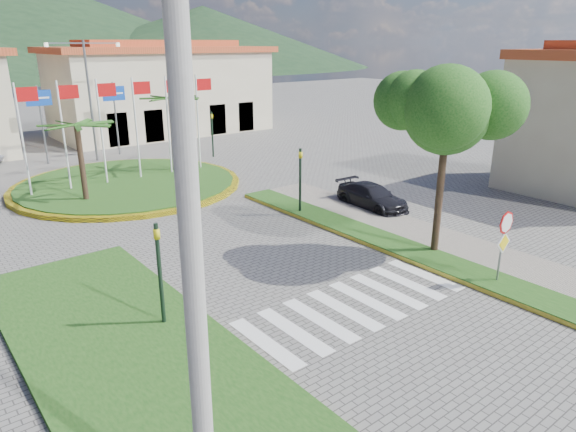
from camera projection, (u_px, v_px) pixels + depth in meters
ground at (464, 365)px, 13.14m from camera, size 160.00×160.00×0.00m
sidewalk_right at (513, 274)px, 18.14m from camera, size 4.00×28.00×0.15m
verge_right at (495, 283)px, 17.43m from camera, size 1.60×28.00×0.18m
median_left at (128, 348)px, 13.72m from camera, size 5.00×14.00×0.18m
crosswalk at (353, 305)px, 16.10m from camera, size 8.00×3.00×0.01m
roundabout_island at (128, 183)px, 29.39m from camera, size 12.70×12.70×6.00m
stop_sign at (504, 236)px, 16.91m from camera, size 0.80×0.11×2.65m
deciduous_tree at (447, 121)px, 18.43m from camera, size 3.60×3.60×6.80m
utility_pole at (194, 291)px, 7.27m from camera, size 0.32×0.32×9.00m
traffic_light_left at (159, 266)px, 14.27m from camera, size 0.15×0.18×3.20m
traffic_light_right at (300, 175)px, 24.06m from camera, size 0.15×0.18×3.20m
traffic_light_far at (212, 130)px, 36.50m from camera, size 0.18×0.15×3.20m
direction_sign_west at (40, 111)px, 33.77m from camera, size 1.60×0.14×5.20m
direction_sign_east at (115, 106)px, 36.72m from camera, size 1.60×0.14×5.20m
street_lamp_centre at (90, 95)px, 34.51m from camera, size 4.80×0.16×8.00m
building_right at (162, 89)px, 45.94m from camera, size 19.08×9.54×8.05m
hill_far_east at (204, 38)px, 151.57m from camera, size 120.00×120.00×18.00m
car_dark_b at (102, 139)px, 40.43m from camera, size 3.89×1.53×1.26m
car_side_right at (372, 196)px, 25.42m from camera, size 1.95×4.22×1.19m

